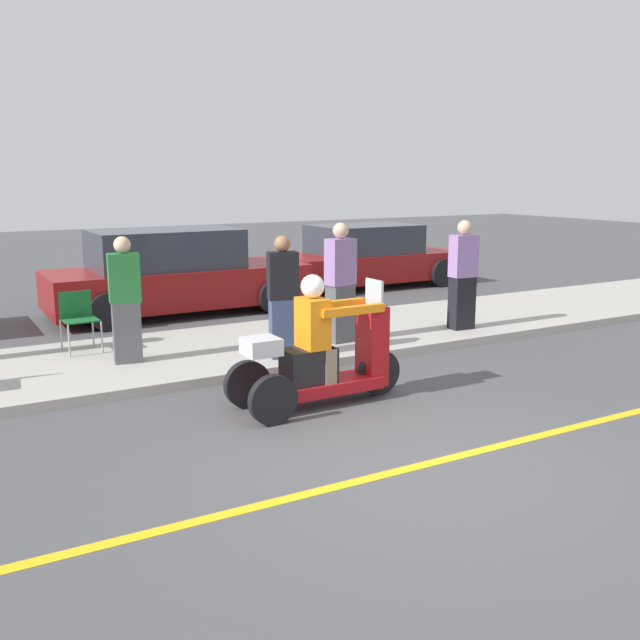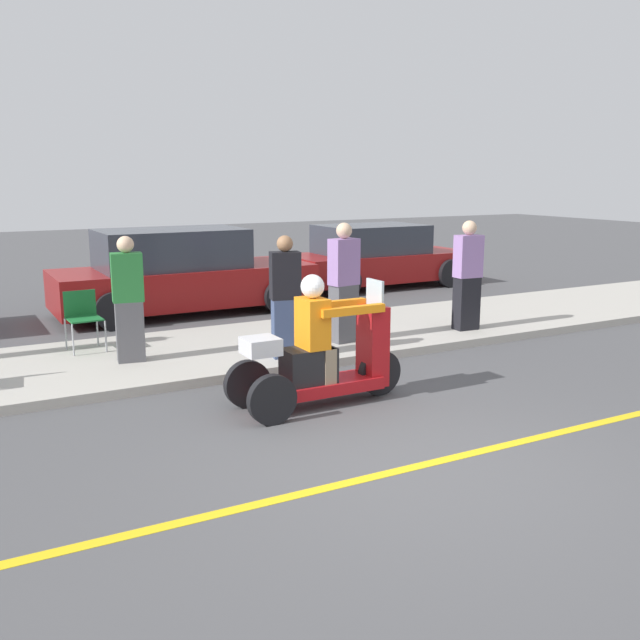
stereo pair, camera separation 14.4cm
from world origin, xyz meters
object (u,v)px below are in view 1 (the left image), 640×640
Objects in this scene: spectator_far_back at (283,299)px; parked_car_lot_far at (369,257)px; spectator_with_child at (340,285)px; motorcycle_trike at (321,358)px; parked_car_lot_right at (175,274)px; spectator_end_of_line at (463,277)px; spectator_mid_group at (125,302)px; folding_chair_set_back at (78,315)px.

spectator_far_back is 0.39× the size of parked_car_lot_far.
motorcycle_trike is at bearing -126.05° from spectator_with_child.
spectator_end_of_line is at bearing -50.45° from parked_car_lot_right.
spectator_mid_group is at bearing 173.57° from spectator_end_of_line.
parked_car_lot_right is at bearing 90.94° from spectator_far_back.
spectator_end_of_line reaches higher than spectator_mid_group.
spectator_mid_group is at bearing 121.11° from motorcycle_trike.
motorcycle_trike is 3.95m from folding_chair_set_back.
spectator_with_child is 6.06m from parked_car_lot_far.
motorcycle_trike is 5.96m from parked_car_lot_right.
parked_car_lot_far is (7.13, 3.44, 0.05)m from folding_chair_set_back.
spectator_far_back is 4.27m from parked_car_lot_right.
spectator_far_back reaches higher than folding_chair_set_back.
spectator_far_back is 0.95× the size of spectator_end_of_line.
spectator_mid_group is (-1.50, 2.48, 0.38)m from motorcycle_trike.
folding_chair_set_back is at bearing 164.43° from spectator_end_of_line.
motorcycle_trike is at bearing -58.89° from spectator_mid_group.
motorcycle_trike is 1.26× the size of spectator_far_back.
spectator_mid_group is at bearing -66.90° from folding_chair_set_back.
parked_car_lot_right is 1.11× the size of parked_car_lot_far.
spectator_end_of_line is at bearing -6.43° from spectator_mid_group.
spectator_far_back is at bearing -160.18° from spectator_with_child.
folding_chair_set_back is at bearing -131.64° from parked_car_lot_right.
spectator_mid_group reaches higher than parked_car_lot_far.
spectator_mid_group is at bearing -146.68° from parked_car_lot_far.
spectator_end_of_line is at bearing -5.38° from spectator_with_child.
spectator_with_child is 0.37× the size of parked_car_lot_right.
spectator_mid_group is 8.04m from parked_car_lot_far.
folding_chair_set_back is 0.17× the size of parked_car_lot_right.
spectator_far_back is 2.00× the size of folding_chair_set_back.
parked_car_lot_far is (1.56, 5.00, -0.28)m from spectator_end_of_line.
spectator_end_of_line reaches higher than parked_car_lot_far.
spectator_mid_group is at bearing 172.83° from spectator_with_child.
spectator_with_child reaches higher than motorcycle_trike.
spectator_with_child is at bearing -72.53° from parked_car_lot_right.
spectator_mid_group is 3.92m from parked_car_lot_right.
motorcycle_trike reaches higher than folding_chair_set_back.
parked_car_lot_far is at bearing 52.41° from spectator_with_child.
folding_chair_set_back is (-3.44, 1.35, -0.34)m from spectator_with_child.
spectator_end_of_line is 0.41× the size of parked_car_lot_far.
spectator_far_back reaches higher than parked_car_lot_far.
spectator_end_of_line is 5.26m from parked_car_lot_right.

